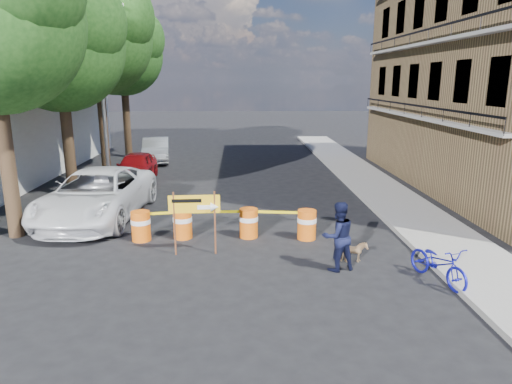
{
  "coord_description": "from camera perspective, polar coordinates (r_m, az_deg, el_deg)",
  "views": [
    {
      "loc": [
        0.09,
        -11.66,
        4.7
      ],
      "look_at": [
        0.62,
        2.14,
        1.3
      ],
      "focal_mm": 32.0,
      "sensor_mm": 36.0,
      "label": 1
    }
  ],
  "objects": [
    {
      "name": "dog",
      "position": [
        12.37,
        12.11,
        -7.37
      ],
      "size": [
        0.71,
        0.37,
        0.58
      ],
      "primitive_type": "imported",
      "rotation": [
        0.0,
        0.0,
        1.65
      ],
      "color": "tan",
      "rests_on": "ground"
    },
    {
      "name": "pedestrian",
      "position": [
        11.65,
        10.22,
        -5.48
      ],
      "size": [
        1.03,
        0.9,
        1.78
      ],
      "primitive_type": "imported",
      "rotation": [
        0.0,
        0.0,
        3.44
      ],
      "color": "black",
      "rests_on": "ground"
    },
    {
      "name": "streetlamp",
      "position": [
        22.0,
        -18.54,
        12.29
      ],
      "size": [
        1.25,
        0.18,
        8.0
      ],
      "color": "gray",
      "rests_on": "ground"
    },
    {
      "name": "tree_mid_a",
      "position": [
        19.91,
        -23.26,
        16.52
      ],
      "size": [
        5.25,
        5.0,
        8.68
      ],
      "color": "#332316",
      "rests_on": "ground"
    },
    {
      "name": "barrel_far_right",
      "position": [
        13.88,
        6.36,
        -3.99
      ],
      "size": [
        0.58,
        0.58,
        0.9
      ],
      "color": "#DE5A0D",
      "rests_on": "ground"
    },
    {
      "name": "detour_sign",
      "position": [
        12.43,
        -6.91,
        -2.1
      ],
      "size": [
        1.39,
        0.27,
        1.79
      ],
      "rotation": [
        0.0,
        0.0,
        0.03
      ],
      "color": "#592D19",
      "rests_on": "ground"
    },
    {
      "name": "sedan_red",
      "position": [
        22.49,
        -14.75,
        3.07
      ],
      "size": [
        1.65,
        4.0,
        1.36
      ],
      "primitive_type": "imported",
      "rotation": [
        0.0,
        0.0,
        0.01
      ],
      "color": "maroon",
      "rests_on": "ground"
    },
    {
      "name": "bicycle",
      "position": [
        11.61,
        22.03,
        -6.27
      ],
      "size": [
        0.92,
        1.12,
        1.83
      ],
      "primitive_type": "imported",
      "rotation": [
        0.0,
        0.0,
        0.34
      ],
      "color": "#1415A5",
      "rests_on": "ground"
    },
    {
      "name": "barrel_far_left",
      "position": [
        14.1,
        -14.2,
        -4.06
      ],
      "size": [
        0.58,
        0.58,
        0.9
      ],
      "color": "#DE5A0D",
      "rests_on": "ground"
    },
    {
      "name": "tree_mid_b",
      "position": [
        24.71,
        -19.17,
        17.78
      ],
      "size": [
        5.67,
        5.4,
        9.62
      ],
      "color": "#332316",
      "rests_on": "ground"
    },
    {
      "name": "suv_white",
      "position": [
        16.6,
        -19.26,
        -0.37
      ],
      "size": [
        3.27,
        6.31,
        1.7
      ],
      "primitive_type": "imported",
      "rotation": [
        0.0,
        0.0,
        -0.08
      ],
      "color": "silver",
      "rests_on": "ground"
    },
    {
      "name": "ground",
      "position": [
        12.57,
        -2.47,
        -8.14
      ],
      "size": [
        120.0,
        120.0,
        0.0
      ],
      "primitive_type": "plane",
      "color": "black",
      "rests_on": "ground"
    },
    {
      "name": "sidewalk_east",
      "position": [
        19.25,
        16.37,
        -0.65
      ],
      "size": [
        2.4,
        40.0,
        0.15
      ],
      "primitive_type": "cube",
      "color": "gray",
      "rests_on": "ground"
    },
    {
      "name": "sedan_silver",
      "position": [
        27.65,
        -12.39,
        5.19
      ],
      "size": [
        2.06,
        4.41,
        1.4
      ],
      "primitive_type": "imported",
      "rotation": [
        0.0,
        0.0,
        0.14
      ],
      "color": "#A5A8AC",
      "rests_on": "ground"
    },
    {
      "name": "barrel_mid_left",
      "position": [
        14.05,
        -9.16,
        -3.87
      ],
      "size": [
        0.58,
        0.58,
        0.9
      ],
      "color": "#DE5A0D",
      "rests_on": "ground"
    },
    {
      "name": "barrel_mid_right",
      "position": [
        13.95,
        -0.93,
        -3.82
      ],
      "size": [
        0.58,
        0.58,
        0.9
      ],
      "color": "#DE5A0D",
      "rests_on": "ground"
    },
    {
      "name": "tree_far",
      "position": [
        29.5,
        -16.25,
        16.24
      ],
      "size": [
        5.04,
        4.8,
        8.84
      ],
      "color": "#332316",
      "rests_on": "ground"
    }
  ]
}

